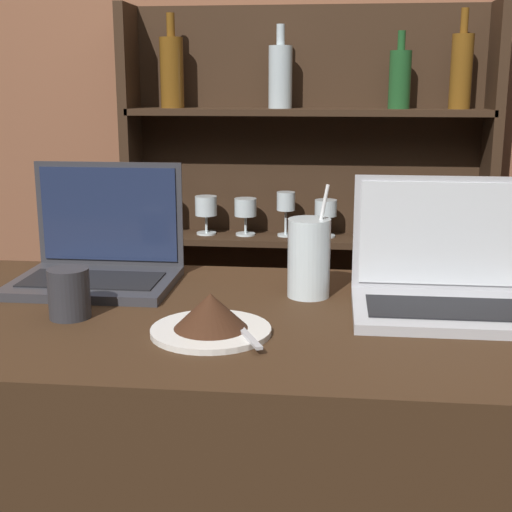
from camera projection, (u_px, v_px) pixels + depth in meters
back_wall at (290, 90)px, 2.29m from camera, size 7.00×0.06×2.70m
back_shelf at (306, 244)px, 2.32m from camera, size 1.14×0.18×1.61m
laptop_near at (100, 257)px, 1.48m from camera, size 0.32×0.24×0.24m
laptop_far at (445, 283)px, 1.30m from camera, size 0.33×0.23×0.24m
cake_plate at (211, 317)px, 1.18m from camera, size 0.20×0.20×0.07m
water_glass at (309, 258)px, 1.37m from camera, size 0.08×0.08×0.22m
coffee_cup at (69, 293)px, 1.25m from camera, size 0.07×0.07×0.09m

